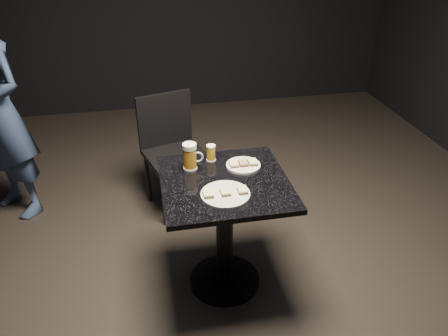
{
  "coord_description": "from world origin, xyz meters",
  "views": [
    {
      "loc": [
        -0.4,
        -2.0,
        2.02
      ],
      "look_at": [
        0.0,
        0.02,
        0.82
      ],
      "focal_mm": 35.0,
      "sensor_mm": 36.0,
      "label": 1
    }
  ],
  "objects_px": {
    "plate_small": "(243,165)",
    "chair": "(172,146)",
    "table": "(225,216)",
    "beer_tumbler": "(211,153)",
    "beer_mug": "(190,156)",
    "plate_large": "(225,194)"
  },
  "relations": [
    {
      "from": "table",
      "to": "beer_mug",
      "type": "relative_size",
      "value": 4.75
    },
    {
      "from": "plate_small",
      "to": "table",
      "type": "relative_size",
      "value": 0.27
    },
    {
      "from": "plate_large",
      "to": "beer_mug",
      "type": "bearing_deg",
      "value": 114.18
    },
    {
      "from": "plate_large",
      "to": "beer_tumbler",
      "type": "bearing_deg",
      "value": 91.23
    },
    {
      "from": "table",
      "to": "beer_tumbler",
      "type": "bearing_deg",
      "value": 97.75
    },
    {
      "from": "table",
      "to": "beer_mug",
      "type": "height_order",
      "value": "beer_mug"
    },
    {
      "from": "plate_large",
      "to": "beer_mug",
      "type": "height_order",
      "value": "beer_mug"
    },
    {
      "from": "plate_small",
      "to": "chair",
      "type": "bearing_deg",
      "value": 113.28
    },
    {
      "from": "plate_small",
      "to": "table",
      "type": "height_order",
      "value": "plate_small"
    },
    {
      "from": "table",
      "to": "plate_large",
      "type": "bearing_deg",
      "value": -99.94
    },
    {
      "from": "table",
      "to": "beer_mug",
      "type": "xyz_separation_m",
      "value": [
        -0.17,
        0.17,
        0.32
      ]
    },
    {
      "from": "beer_mug",
      "to": "beer_tumbler",
      "type": "height_order",
      "value": "beer_mug"
    },
    {
      "from": "plate_large",
      "to": "plate_small",
      "type": "distance_m",
      "value": 0.32
    },
    {
      "from": "plate_large",
      "to": "beer_tumbler",
      "type": "height_order",
      "value": "beer_tumbler"
    },
    {
      "from": "beer_tumbler",
      "to": "chair",
      "type": "bearing_deg",
      "value": 104.46
    },
    {
      "from": "plate_large",
      "to": "chair",
      "type": "distance_m",
      "value": 1.14
    },
    {
      "from": "plate_small",
      "to": "beer_mug",
      "type": "distance_m",
      "value": 0.31
    },
    {
      "from": "plate_large",
      "to": "plate_small",
      "type": "height_order",
      "value": "same"
    },
    {
      "from": "plate_large",
      "to": "chair",
      "type": "bearing_deg",
      "value": 99.86
    },
    {
      "from": "plate_small",
      "to": "beer_mug",
      "type": "relative_size",
      "value": 1.26
    },
    {
      "from": "beer_tumbler",
      "to": "chair",
      "type": "height_order",
      "value": "chair"
    },
    {
      "from": "plate_small",
      "to": "chair",
      "type": "relative_size",
      "value": 0.23
    }
  ]
}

